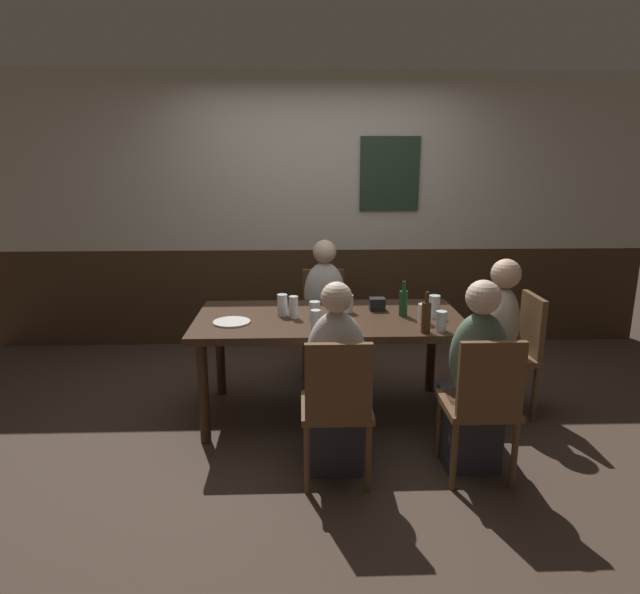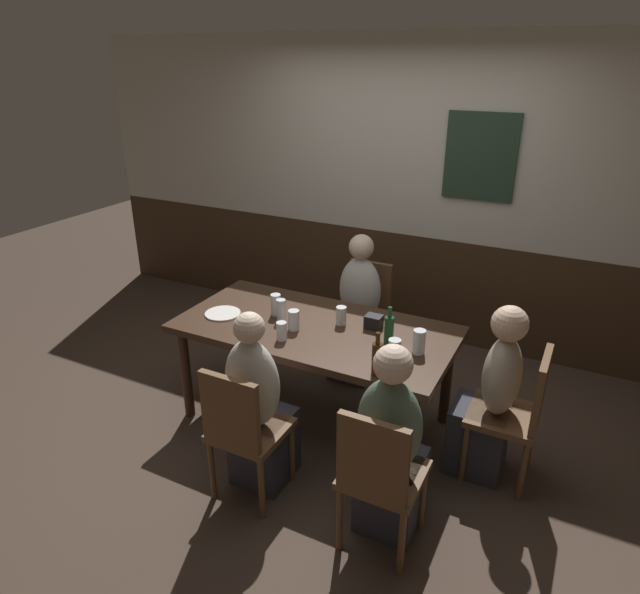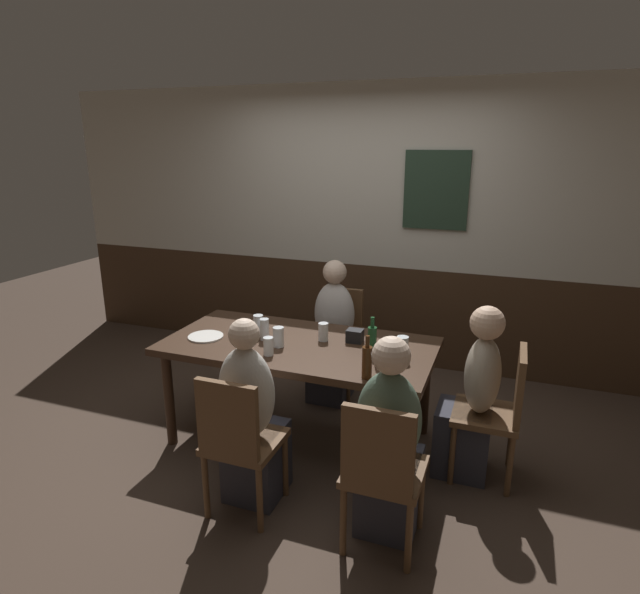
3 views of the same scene
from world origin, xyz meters
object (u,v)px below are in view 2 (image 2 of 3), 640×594
at_px(condiment_caddy, 374,322).
at_px(person_mid_near, 259,414).
at_px(beer_bottle_green, 389,329).
at_px(dining_table, 315,336).
at_px(pint_glass_stout, 276,306).
at_px(chair_mid_far, 365,310).
at_px(person_mid_far, 357,318).
at_px(chair_mid_near, 243,428).
at_px(person_head_east, 489,404).
at_px(pint_glass_pale, 281,311).
at_px(beer_glass_tall, 396,367).
at_px(plate_white_large, 223,313).
at_px(chair_head_east, 518,410).
at_px(person_right_near, 390,455).
at_px(tumbler_water, 282,332).
at_px(pint_glass_amber, 419,342).
at_px(chair_right_near, 379,473).
at_px(beer_bottle_brown, 377,358).
at_px(tumbler_short, 394,350).
at_px(beer_glass_half, 294,321).

bearing_deg(condiment_caddy, person_mid_near, -112.31).
height_order(person_mid_near, beer_bottle_green, person_mid_near).
bearing_deg(dining_table, pint_glass_stout, 173.63).
xyz_separation_m(chair_mid_far, person_mid_far, (-0.00, -0.16, -0.00)).
height_order(chair_mid_near, person_mid_far, person_mid_far).
bearing_deg(beer_bottle_green, person_mid_near, -125.73).
relative_size(person_head_east, pint_glass_pale, 7.39).
relative_size(beer_glass_tall, plate_white_large, 0.52).
bearing_deg(chair_head_east, beer_glass_tall, -151.47).
relative_size(person_right_near, plate_white_large, 4.65).
xyz_separation_m(tumbler_water, plate_white_large, (-0.56, 0.14, -0.05)).
relative_size(pint_glass_pale, pint_glass_amber, 1.00).
distance_m(chair_right_near, person_right_near, 0.16).
xyz_separation_m(person_head_east, plate_white_large, (-1.85, -0.13, 0.26)).
bearing_deg(beer_bottle_brown, beer_bottle_green, 100.72).
bearing_deg(person_right_near, person_mid_near, 179.97).
bearing_deg(dining_table, chair_right_near, -47.05).
xyz_separation_m(person_mid_far, plate_white_large, (-0.66, -0.85, 0.25)).
bearing_deg(beer_bottle_green, chair_mid_far, 120.80).
relative_size(person_mid_far, tumbler_short, 8.85).
bearing_deg(condiment_caddy, pint_glass_pale, -163.34).
bearing_deg(chair_mid_far, beer_glass_tall, -60.37).
distance_m(person_mid_near, plate_white_large, 0.92).
height_order(chair_head_east, tumbler_water, chair_head_east).
xyz_separation_m(person_mid_far, tumbler_short, (0.63, -0.90, 0.31)).
relative_size(tumbler_short, plate_white_large, 0.53).
xyz_separation_m(person_mid_near, pint_glass_stout, (-0.33, 0.75, 0.32)).
distance_m(person_head_east, beer_bottle_green, 0.75).
relative_size(person_mid_near, beer_glass_tall, 8.93).
bearing_deg(chair_mid_far, chair_mid_near, -90.00).
height_order(beer_glass_tall, condiment_caddy, beer_glass_tall).
distance_m(chair_mid_far, person_mid_far, 0.16).
bearing_deg(beer_bottle_brown, condiment_caddy, 113.63).
bearing_deg(pint_glass_amber, person_head_east, 4.37).
xyz_separation_m(pint_glass_amber, plate_white_large, (-1.40, -0.10, -0.07)).
distance_m(dining_table, person_mid_near, 0.74).
distance_m(person_head_east, condiment_caddy, 0.89).
distance_m(person_mid_near, tumbler_water, 0.56).
xyz_separation_m(person_mid_near, pint_glass_amber, (0.73, 0.68, 0.33)).
height_order(chair_right_near, person_head_east, person_head_east).
xyz_separation_m(person_mid_near, beer_bottle_brown, (0.59, 0.34, 0.36)).
distance_m(dining_table, chair_mid_near, 0.90).
relative_size(pint_glass_amber, tumbler_water, 1.27).
bearing_deg(person_mid_far, person_head_east, -31.24).
bearing_deg(chair_mid_near, beer_bottle_green, 59.55).
bearing_deg(beer_glass_tall, tumbler_water, 173.92).
relative_size(person_mid_near, pint_glass_amber, 7.53).
bearing_deg(condiment_caddy, chair_mid_near, -109.09).
bearing_deg(pint_glass_amber, beer_glass_half, -175.18).
xyz_separation_m(person_head_east, condiment_caddy, (-0.83, 0.16, 0.30)).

